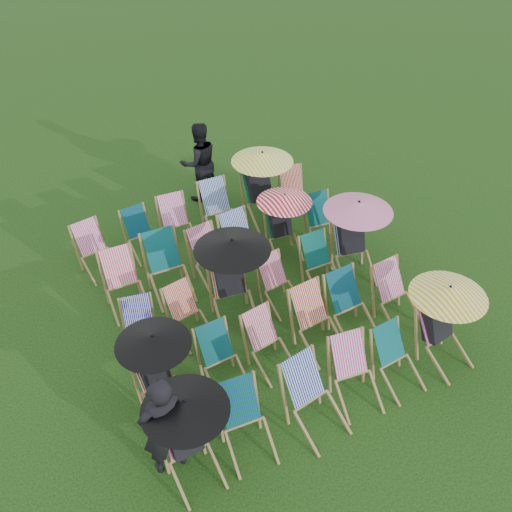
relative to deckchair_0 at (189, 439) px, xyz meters
name	(u,v)px	position (x,y,z in m)	size (l,w,h in m)	color
ground	(258,311)	(2.07, 2.20, -0.67)	(100.00, 100.00, 0.00)	black
deckchair_0	(189,439)	(0.00, 0.00, 0.00)	(1.08, 1.14, 1.28)	olive
deckchair_1	(247,424)	(0.78, -0.01, -0.21)	(0.66, 0.89, 0.92)	olive
deckchair_2	(315,400)	(1.76, -0.10, -0.18)	(0.80, 1.00, 0.99)	olive
deckchair_3	(356,375)	(2.50, 0.02, -0.21)	(0.70, 0.91, 0.92)	olive
deckchair_4	(398,361)	(3.21, -0.01, -0.24)	(0.64, 0.85, 0.87)	olive
deckchair_5	(445,324)	(4.08, 0.08, 0.03)	(1.13, 1.22, 1.34)	olive
deckchair_6	(157,370)	(0.02, 1.20, -0.03)	(1.03, 1.12, 1.23)	olive
deckchair_7	(223,361)	(0.95, 1.13, -0.24)	(0.63, 0.84, 0.87)	olive
deckchair_8	(269,344)	(1.70, 1.11, -0.24)	(0.69, 0.87, 0.86)	olive
deckchair_9	(318,322)	(2.56, 1.12, -0.19)	(0.73, 0.95, 0.97)	olive
deckchair_10	(352,308)	(3.20, 1.15, -0.19)	(0.71, 0.94, 0.98)	olive
deckchair_11	(398,296)	(4.03, 1.05, -0.20)	(0.71, 0.92, 0.94)	olive
deckchair_12	(141,331)	(0.09, 2.25, -0.26)	(0.67, 0.84, 0.82)	olive
deckchair_13	(189,315)	(0.87, 2.24, -0.26)	(0.69, 0.85, 0.83)	olive
deckchair_14	(232,278)	(1.69, 2.35, 0.09)	(1.22, 1.29, 1.45)	olive
deckchair_15	(279,285)	(2.48, 2.22, -0.26)	(0.65, 0.83, 0.83)	olive
deckchair_16	(322,265)	(3.38, 2.32, -0.23)	(0.59, 0.82, 0.88)	olive
deckchair_17	(355,238)	(4.06, 2.38, 0.08)	(1.20, 1.28, 1.42)	olive
deckchair_18	(124,284)	(0.16, 3.34, -0.20)	(0.64, 0.88, 0.95)	olive
deckchair_19	(168,268)	(0.94, 3.36, -0.16)	(0.69, 0.96, 1.03)	olive
deckchair_20	(212,258)	(1.73, 3.33, -0.21)	(0.73, 0.93, 0.92)	olive
deckchair_21	(243,244)	(2.39, 3.40, -0.19)	(0.73, 0.96, 0.98)	olive
deckchair_22	(284,224)	(3.24, 3.46, -0.04)	(1.02, 1.07, 1.20)	olive
deckchair_23	(324,223)	(4.06, 3.35, -0.22)	(0.65, 0.87, 0.91)	olive
deckchair_24	(96,251)	(-0.02, 4.49, -0.24)	(0.72, 0.90, 0.87)	olive
deckchair_25	(142,234)	(0.88, 4.61, -0.26)	(0.64, 0.82, 0.83)	olive
deckchair_26	(177,224)	(1.56, 4.57, -0.22)	(0.64, 0.86, 0.91)	olive
deckchair_27	(220,210)	(2.46, 4.58, -0.19)	(0.65, 0.91, 0.98)	olive
deckchair_28	(262,186)	(3.40, 4.61, 0.09)	(1.21, 1.26, 1.44)	olive
deckchair_29	(295,192)	(4.13, 4.57, -0.24)	(0.71, 0.88, 0.86)	olive
person_left	(164,426)	(-0.23, 0.19, 0.15)	(0.60, 0.40, 1.66)	black
person_rear	(199,162)	(2.58, 5.89, 0.19)	(0.84, 0.65, 1.72)	black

